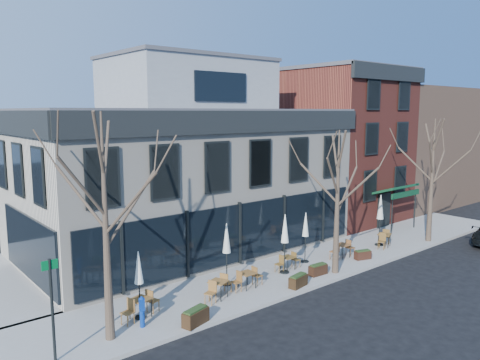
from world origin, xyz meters
TOP-DOWN VIEW (x-y plane):
  - ground at (0.00, 0.00)m, footprint 120.00×120.00m
  - sidewalk_front at (3.25, -2.15)m, footprint 33.50×4.70m
  - corner_building at (0.07, 5.07)m, footprint 18.39×10.39m
  - red_brick_building at (13.00, 4.98)m, footprint 8.20×11.78m
  - bg_building at (23.00, 6.00)m, footprint 12.00×12.00m
  - tree_corner at (-8.49, -3.20)m, footprint 3.93×3.98m
  - tree_mid at (3.01, -3.90)m, footprint 3.50×3.55m
  - tree_right at (12.01, -3.90)m, footprint 3.72×3.77m
  - sign_pole at (-10.50, -3.50)m, footprint 0.50×0.10m
  - call_box at (-7.21, -3.12)m, footprint 0.25×0.24m
  - cafe_set_0 at (-6.88, -2.39)m, footprint 1.86×0.96m
  - cafe_set_1 at (-3.40, -2.77)m, footprint 1.81×1.09m
  - cafe_set_2 at (-1.72, -2.67)m, footprint 1.70×0.69m
  - cafe_set_3 at (1.48, -2.10)m, footprint 1.58×0.65m
  - cafe_set_4 at (5.21, -2.61)m, footprint 1.75×0.73m
  - cafe_set_5 at (8.82, -2.86)m, footprint 1.79×1.03m
  - umbrella_0 at (-6.91, -2.38)m, footprint 0.43×0.43m
  - umbrella_1 at (-2.15, -1.75)m, footprint 0.46×0.46m
  - umbrella_2 at (1.02, -2.32)m, footprint 0.47×0.47m
  - umbrella_3 at (3.06, -1.82)m, footprint 0.43×0.43m
  - umbrella_4 at (8.79, -2.52)m, footprint 0.49×0.49m
  - planter_0 at (-5.56, -4.20)m, footprint 1.20×0.73m
  - planter_1 at (0.19, -4.03)m, footprint 1.08×0.59m
  - planter_2 at (2.09, -3.57)m, footprint 1.00×0.45m
  - planter_3 at (5.82, -3.50)m, footprint 0.97×0.62m

SIDE VIEW (x-z plane):
  - ground at x=0.00m, z-range 0.00..0.00m
  - sidewalk_front at x=3.25m, z-range 0.00..0.15m
  - planter_3 at x=5.82m, z-range 0.15..0.65m
  - planter_2 at x=2.09m, z-range 0.15..0.69m
  - planter_1 at x=0.19m, z-range 0.15..0.72m
  - planter_0 at x=-5.56m, z-range 0.15..0.77m
  - cafe_set_3 at x=1.48m, z-range 0.16..1.00m
  - cafe_set_2 at x=-1.72m, z-range 0.16..1.06m
  - cafe_set_4 at x=5.21m, z-range 0.16..1.07m
  - cafe_set_5 at x=8.82m, z-range 0.16..1.09m
  - cafe_set_1 at x=-3.40m, z-range 0.16..1.10m
  - cafe_set_0 at x=-6.88m, z-range 0.16..1.12m
  - call_box at x=-7.21m, z-range 0.19..1.39m
  - umbrella_0 at x=-6.91m, z-range 0.70..3.35m
  - umbrella_3 at x=3.06m, z-range 0.70..3.38m
  - sign_pole at x=-10.50m, z-range 0.37..3.77m
  - umbrella_1 at x=-2.15m, z-range 0.75..3.64m
  - umbrella_2 at x=1.02m, z-range 0.76..3.71m
  - umbrella_4 at x=8.79m, z-range 0.78..3.83m
  - tree_mid at x=3.01m, z-range 0.27..7.31m
  - tree_right at x=12.01m, z-range 0.28..7.76m
  - tree_corner at x=-8.49m, z-range 0.29..8.21m
  - corner_building at x=0.07m, z-range -0.83..10.27m
  - bg_building at x=23.00m, z-range 0.00..10.00m
  - red_brick_building at x=13.00m, z-range 0.05..11.22m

